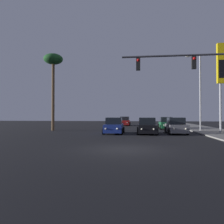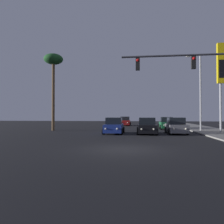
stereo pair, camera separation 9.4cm
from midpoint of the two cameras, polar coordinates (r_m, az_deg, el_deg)
The scene contains 9 objects.
ground_plane at distance 12.52m, azimuth 3.27°, elevation -9.66°, with size 120.00×120.00×0.00m, color black.
car_red at distance 40.93m, azimuth 3.52°, elevation -2.49°, with size 2.04×4.32×1.68m.
car_black at distance 22.78m, azimuth 9.20°, elevation -3.76°, with size 2.04×4.32×1.68m.
car_grey at distance 23.86m, azimuth 16.51°, elevation -3.61°, with size 2.04×4.31×1.68m.
car_blue at distance 23.02m, azimuth 0.64°, elevation -3.74°, with size 2.04×4.33×1.68m.
car_green at distance 31.59m, azimuth 14.15°, elevation -2.94°, with size 2.04×4.32×1.68m.
traffic_light_mast at distance 16.88m, azimuth 22.16°, elevation 8.90°, with size 7.99×0.36×6.50m.
street_lamp at distance 27.75m, azimuth 21.93°, elevation 5.82°, with size 1.74×0.24×9.00m.
palm_tree_near at distance 29.16m, azimuth -14.97°, elevation 12.06°, with size 2.40×2.40×9.69m.
Camera 2 is at (0.86, -12.34, 1.91)m, focal length 35.00 mm.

